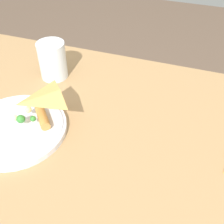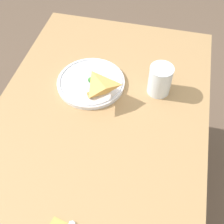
{
  "view_description": "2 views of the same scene",
  "coord_description": "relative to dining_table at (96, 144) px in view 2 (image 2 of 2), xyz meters",
  "views": [
    {
      "loc": [
        -0.2,
        0.47,
        1.25
      ],
      "look_at": [
        -0.03,
        -0.02,
        0.79
      ],
      "focal_mm": 45.0,
      "sensor_mm": 36.0,
      "label": 1
    },
    {
      "loc": [
        -0.51,
        -0.18,
        1.53
      ],
      "look_at": [
        0.02,
        -0.06,
        0.81
      ],
      "focal_mm": 45.0,
      "sensor_mm": 36.0,
      "label": 2
    }
  ],
  "objects": [
    {
      "name": "milk_glass",
      "position": [
        0.22,
        -0.19,
        0.16
      ],
      "size": [
        0.09,
        0.09,
        0.12
      ],
      "color": "white",
      "rests_on": "dining_table"
    },
    {
      "name": "dining_table",
      "position": [
        0.0,
        0.0,
        0.0
      ],
      "size": [
        1.23,
        0.76,
        0.73
      ],
      "color": "#A87F51",
      "rests_on": "ground_plane"
    },
    {
      "name": "ground_plane",
      "position": [
        0.0,
        0.0,
        -0.63
      ],
      "size": [
        6.0,
        6.0,
        0.0
      ],
      "primitive_type": "plane",
      "color": "brown"
    },
    {
      "name": "plate_pizza",
      "position": [
        0.2,
        0.07,
        0.11
      ],
      "size": [
        0.26,
        0.26,
        0.05
      ],
      "color": "white",
      "rests_on": "dining_table"
    }
  ]
}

